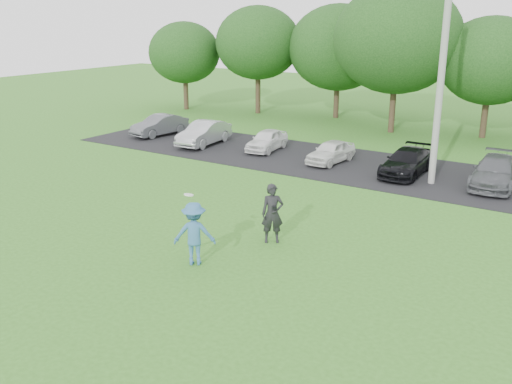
# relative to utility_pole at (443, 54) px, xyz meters

# --- Properties ---
(ground) EXTENTS (100.00, 100.00, 0.00)m
(ground) POSITION_rel_utility_pole_xyz_m (-3.32, -12.00, -5.34)
(ground) COLOR #356C1F
(ground) RESTS_ON ground
(parking_lot) EXTENTS (32.00, 6.50, 0.03)m
(parking_lot) POSITION_rel_utility_pole_xyz_m (-3.32, 1.00, -5.33)
(parking_lot) COLOR black
(parking_lot) RESTS_ON ground
(utility_pole) EXTENTS (0.28, 0.28, 10.69)m
(utility_pole) POSITION_rel_utility_pole_xyz_m (0.00, 0.00, 0.00)
(utility_pole) COLOR #959691
(utility_pole) RESTS_ON ground
(frisbee_player) EXTENTS (1.37, 1.23, 2.14)m
(frisbee_player) POSITION_rel_utility_pole_xyz_m (-3.30, -11.76, -4.42)
(frisbee_player) COLOR #356896
(frisbee_player) RESTS_ON ground
(camera_bystander) EXTENTS (0.82, 0.77, 1.89)m
(camera_bystander) POSITION_rel_utility_pole_xyz_m (-2.29, -9.15, -4.40)
(camera_bystander) COLOR black
(camera_bystander) RESTS_ON ground
(parked_cars) EXTENTS (28.21, 4.66, 1.26)m
(parked_cars) POSITION_rel_utility_pole_xyz_m (-1.33, 0.99, -4.72)
(parked_cars) COLOR #55575C
(parked_cars) RESTS_ON parking_lot
(tree_row) EXTENTS (42.39, 9.85, 8.64)m
(tree_row) POSITION_rel_utility_pole_xyz_m (-1.81, 10.76, -0.43)
(tree_row) COLOR #38281C
(tree_row) RESTS_ON ground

